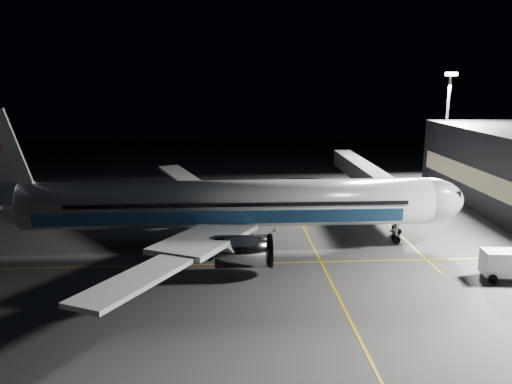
{
  "coord_description": "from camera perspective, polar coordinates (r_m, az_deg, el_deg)",
  "views": [
    {
      "loc": [
        -0.23,
        -57.47,
        20.34
      ],
      "look_at": [
        3.32,
        2.8,
        6.0
      ],
      "focal_mm": 35.0,
      "sensor_mm": 36.0,
      "label": 1
    }
  ],
  "objects": [
    {
      "name": "ground",
      "position": [
        60.96,
        -2.98,
        -6.15
      ],
      "size": [
        200.0,
        200.0,
        0.0
      ],
      "primitive_type": "plane",
      "color": "#4C4C4F",
      "rests_on": "ground"
    },
    {
      "name": "jet_bridge",
      "position": [
        80.29,
        12.78,
        1.71
      ],
      "size": [
        3.6,
        34.4,
        6.3
      ],
      "color": "#B2B2B7",
      "rests_on": "ground"
    },
    {
      "name": "guide_line_cross",
      "position": [
        55.34,
        -2.92,
        -8.22
      ],
      "size": [
        70.0,
        0.25,
        0.01
      ],
      "primitive_type": "cube",
      "color": "gold",
      "rests_on": "ground"
    },
    {
      "name": "baggage_tug",
      "position": [
        74.71,
        -3.24,
        -1.9
      ],
      "size": [
        2.51,
        2.25,
        1.52
      ],
      "rotation": [
        0.0,
        0.0,
        0.33
      ],
      "color": "black",
      "rests_on": "ground"
    },
    {
      "name": "guide_line_main",
      "position": [
        61.81,
        6.38,
        -5.93
      ],
      "size": [
        0.25,
        80.0,
        0.01
      ],
      "primitive_type": "cube",
      "color": "gold",
      "rests_on": "ground"
    },
    {
      "name": "safety_cone_b",
      "position": [
        66.32,
        2.19,
        -4.25
      ],
      "size": [
        0.38,
        0.38,
        0.57
      ],
      "primitive_type": "cone",
      "color": "#DD5609",
      "rests_on": "ground"
    },
    {
      "name": "guide_line_side",
      "position": [
        73.89,
        14.3,
        -3.04
      ],
      "size": [
        0.25,
        40.0,
        0.01
      ],
      "primitive_type": "cube",
      "color": "gold",
      "rests_on": "ground"
    },
    {
      "name": "floodlight_mast_north",
      "position": [
        98.41,
        20.98,
        7.84
      ],
      "size": [
        2.4,
        0.68,
        20.7
      ],
      "color": "#59595E",
      "rests_on": "ground"
    },
    {
      "name": "service_truck",
      "position": [
        57.07,
        27.11,
        -7.34
      ],
      "size": [
        6.07,
        3.08,
        2.99
      ],
      "rotation": [
        0.0,
        0.0,
        -0.11
      ],
      "color": "silver",
      "rests_on": "ground"
    },
    {
      "name": "safety_cone_c",
      "position": [
        64.72,
        -0.48,
        -4.66
      ],
      "size": [
        0.42,
        0.42,
        0.63
      ],
      "primitive_type": "cone",
      "color": "#DD5609",
      "rests_on": "ground"
    },
    {
      "name": "airliner",
      "position": [
        59.44,
        -4.07,
        -1.46
      ],
      "size": [
        61.48,
        54.22,
        16.64
      ],
      "color": "silver",
      "rests_on": "ground"
    },
    {
      "name": "safety_cone_a",
      "position": [
        64.99,
        -9.2,
        -4.75
      ],
      "size": [
        0.43,
        0.43,
        0.65
      ],
      "primitive_type": "cone",
      "color": "#DD5609",
      "rests_on": "ground"
    }
  ]
}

